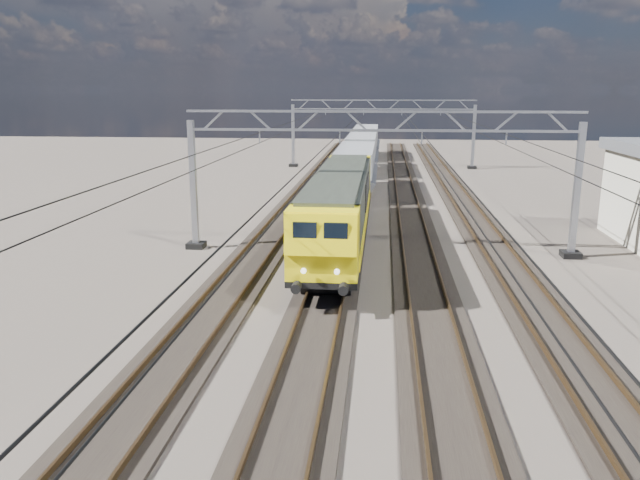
# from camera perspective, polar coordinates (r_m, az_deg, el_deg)

# --- Properties ---
(ground) EXTENTS (160.00, 160.00, 0.00)m
(ground) POSITION_cam_1_polar(r_m,az_deg,el_deg) (28.06, 5.24, -3.20)
(ground) COLOR #2B2520
(ground) RESTS_ON ground
(track_outer_west) EXTENTS (2.60, 140.00, 0.30)m
(track_outer_west) POSITION_cam_1_polar(r_m,az_deg,el_deg) (28.71, -6.84, -2.70)
(track_outer_west) COLOR black
(track_outer_west) RESTS_ON ground
(track_loco) EXTENTS (2.60, 140.00, 0.30)m
(track_loco) POSITION_cam_1_polar(r_m,az_deg,el_deg) (28.12, 1.16, -2.95)
(track_loco) COLOR black
(track_loco) RESTS_ON ground
(track_inner_east) EXTENTS (2.60, 140.00, 0.30)m
(track_inner_east) POSITION_cam_1_polar(r_m,az_deg,el_deg) (28.10, 9.32, -3.14)
(track_inner_east) COLOR black
(track_inner_east) RESTS_ON ground
(track_outer_east) EXTENTS (2.60, 140.00, 0.30)m
(track_outer_east) POSITION_cam_1_polar(r_m,az_deg,el_deg) (28.65, 17.34, -3.27)
(track_outer_east) COLOR black
(track_outer_east) RESTS_ON ground
(catenary_gantry_mid) EXTENTS (19.90, 0.90, 7.11)m
(catenary_gantry_mid) POSITION_cam_1_polar(r_m,az_deg,el_deg) (31.16, 5.48, 5.83)
(catenary_gantry_mid) COLOR #9699A3
(catenary_gantry_mid) RESTS_ON ground
(catenary_gantry_far) EXTENTS (19.90, 0.90, 7.11)m
(catenary_gantry_far) POSITION_cam_1_polar(r_m,az_deg,el_deg) (67.01, 5.71, 9.92)
(catenary_gantry_far) COLOR #9699A3
(catenary_gantry_far) RESTS_ON ground
(overhead_wires) EXTENTS (12.03, 140.00, 0.53)m
(overhead_wires) POSITION_cam_1_polar(r_m,az_deg,el_deg) (34.96, 5.59, 9.70)
(overhead_wires) COLOR black
(overhead_wires) RESTS_ON ground
(locomotive) EXTENTS (2.76, 21.10, 3.62)m
(locomotive) POSITION_cam_1_polar(r_m,az_deg,el_deg) (32.07, 1.84, 3.24)
(locomotive) COLOR black
(locomotive) RESTS_ON ground
(hopper_wagon_lead) EXTENTS (3.38, 13.00, 3.25)m
(hopper_wagon_lead) POSITION_cam_1_polar(r_m,az_deg,el_deg) (49.57, 3.26, 6.77)
(hopper_wagon_lead) COLOR black
(hopper_wagon_lead) RESTS_ON ground
(hopper_wagon_mid) EXTENTS (3.38, 13.00, 3.25)m
(hopper_wagon_mid) POSITION_cam_1_polar(r_m,az_deg,el_deg) (63.68, 3.84, 8.26)
(hopper_wagon_mid) COLOR black
(hopper_wagon_mid) RESTS_ON ground
(hopper_wagon_third) EXTENTS (3.38, 13.00, 3.25)m
(hopper_wagon_third) POSITION_cam_1_polar(r_m,az_deg,el_deg) (77.83, 4.22, 9.20)
(hopper_wagon_third) COLOR black
(hopper_wagon_third) RESTS_ON ground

